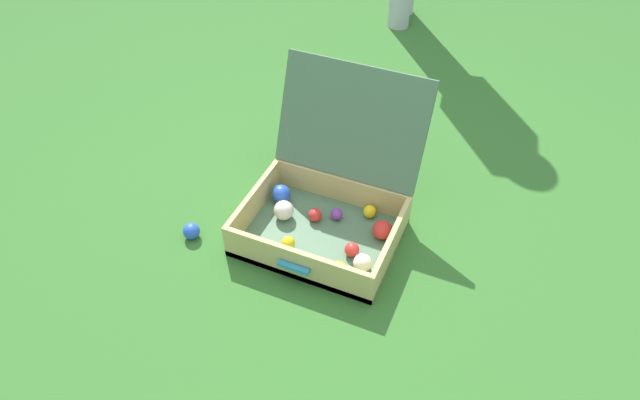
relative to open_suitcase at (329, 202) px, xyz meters
name	(u,v)px	position (x,y,z in m)	size (l,w,h in m)	color
ground_plane	(332,246)	(0.05, -0.09, -0.12)	(16.00, 16.00, 0.00)	#336B28
open_suitcase	(329,202)	(0.00, 0.00, 0.00)	(0.54, 0.59, 0.52)	#4C7051
stray_ball_on_grass	(191,231)	(-0.42, -0.25, -0.09)	(0.06, 0.06, 0.06)	blue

